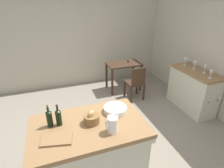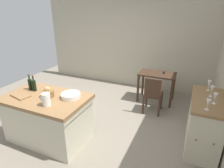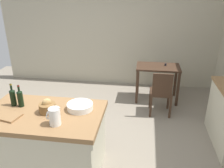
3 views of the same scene
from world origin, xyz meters
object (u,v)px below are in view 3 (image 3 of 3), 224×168
Objects in this scene: bread_basket at (47,107)px; wine_bottle_amber at (13,97)px; wine_bottle_dark at (20,98)px; wooden_chair at (161,92)px; pitcher at (55,116)px; writing_desk at (158,72)px; cutting_board at (6,116)px; island_table at (47,139)px; wash_bowl at (80,106)px.

wine_bottle_amber reaches higher than bread_basket.
wooden_chair is at bearing 39.73° from wine_bottle_dark.
wine_bottle_dark is (-1.90, -1.58, 0.51)m from wooden_chair.
wine_bottle_amber is (-0.70, 0.36, 0.02)m from pitcher.
pitcher reaches higher than writing_desk.
cutting_board is at bearing -158.75° from bread_basket.
wooden_chair is (0.05, -0.65, -0.16)m from writing_desk.
island_table is 0.59m from cutting_board.
wine_bottle_amber is at bearing 101.03° from cutting_board.
cutting_board reaches higher than wooden_chair.
pitcher reaches higher than island_table.
pitcher is 0.43m from wash_bowl.
wine_bottle_dark is at bearing 149.61° from pitcher.
wooden_chair is at bearing 48.18° from bread_basket.
island_table is 2.30m from wooden_chair.
bread_basket is at bearing -131.82° from wooden_chair.
island_table is at bearing -153.42° from bread_basket.
island_table is 4.49× the size of wash_bowl.
bread_basket is 0.52m from wine_bottle_amber.
wooden_chair is 2.58× the size of cutting_board.
writing_desk is 2.98m from wine_bottle_amber.
wine_bottle_amber is at bearing 152.75° from pitcher.
writing_desk is 0.68m from wooden_chair.
writing_desk is at bearing 57.51° from island_table.
pitcher reaches higher than cutting_board.
wooden_chair is 2.72m from cutting_board.
pitcher is at bearing -27.25° from wine_bottle_amber.
wash_bowl is 0.78m from wine_bottle_dark.
bread_basket is 0.49m from cutting_board.
bread_basket is at bearing 127.63° from pitcher.
wooden_chair is at bearing -85.53° from writing_desk.
wine_bottle_dark is 0.11m from wine_bottle_amber.
wash_bowl reaches higher than cutting_board.
wooden_chair is 2.59m from wine_bottle_amber.
wine_bottle_dark reaches higher than wooden_chair.
wooden_chair is at bearing 55.92° from pitcher.
wash_bowl is (0.18, 0.39, -0.07)m from pitcher.
cutting_board is (-0.83, -0.31, -0.03)m from wash_bowl.
writing_desk is at bearing 58.14° from bread_basket.
bread_basket is (-1.50, -1.67, 0.46)m from wooden_chair.
wine_bottle_amber reaches higher than wine_bottle_dark.
island_table is at bearing -122.49° from writing_desk.
wash_bowl is 0.89m from cutting_board.
island_table is at bearing -132.36° from wooden_chair.
cutting_board is 0.31m from wine_bottle_amber.
wash_bowl is (-1.12, -1.54, 0.43)m from wooden_chair.
wine_bottle_dark reaches higher than wash_bowl.
pitcher reaches higher than bread_basket.
island_table is at bearing 137.50° from pitcher.
wine_bottle_dark is (-0.40, 0.10, 0.05)m from bread_basket.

